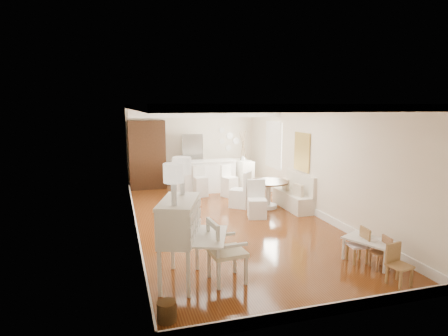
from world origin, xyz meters
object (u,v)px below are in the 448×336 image
pantry_cabinet (147,155)px  breakfast_counter (204,176)px  bar_stool_left (200,181)px  bar_stool_right (229,181)px  kids_chair_a (380,252)px  wicker_basket (167,311)px  slip_chair_far (240,189)px  slip_chair_near (257,199)px  sideboard (243,174)px  kids_chair_b (358,245)px  gustavian_armchair (227,251)px  dining_table (268,195)px  kids_table (369,251)px  secretary_bureau (179,241)px  fridge (202,160)px  kids_chair_c (400,265)px

pantry_cabinet → breakfast_counter: bearing=-32.4°
bar_stool_left → bar_stool_right: (0.85, -0.29, 0.01)m
kids_chair_a → wicker_basket: bearing=-75.4°
slip_chair_far → slip_chair_near: bearing=43.5°
sideboard → pantry_cabinet: bearing=161.4°
slip_chair_near → bar_stool_left: bar_stool_left is taller
kids_chair_b → slip_chair_near: (-0.75, 3.04, 0.15)m
gustavian_armchair → dining_table: gustavian_armchair is taller
kids_table → kids_chair_b: (-0.19, 0.09, 0.11)m
bar_stool_right → pantry_cabinet: pantry_cabinet is taller
secretary_bureau → bar_stool_right: 5.76m
fridge → kids_chair_a: bearing=-79.6°
kids_chair_c → pantry_cabinet: bearing=100.7°
breakfast_counter → pantry_cabinet: bearing=147.6°
wicker_basket → kids_chair_b: kids_chair_b is taller
breakfast_counter → gustavian_armchair: bearing=-99.8°
gustavian_armchair → breakfast_counter: (1.07, 6.23, 0.01)m
fridge → sideboard: fridge is taller
breakfast_counter → kids_chair_a: bearing=-76.3°
wicker_basket → kids_chair_a: 3.79m
kids_table → kids_chair_b: bearing=155.9°
slip_chair_far → fridge: 3.17m
kids_chair_a → kids_chair_b: size_ratio=0.90×
gustavian_armchair → slip_chair_near: 3.54m
breakfast_counter → fridge: bearing=79.2°
bar_stool_right → fridge: 1.97m
secretary_bureau → breakfast_counter: 6.32m
kids_chair_a → bar_stool_right: size_ratio=0.59×
dining_table → slip_chair_far: slip_chair_far is taller
wicker_basket → slip_chair_near: (2.79, 3.96, 0.34)m
slip_chair_near → fridge: size_ratio=0.52×
breakfast_counter → bar_stool_right: breakfast_counter is taller
bar_stool_left → bar_stool_right: bar_stool_right is taller
kids_table → breakfast_counter: breakfast_counter is taller
kids_table → bar_stool_left: bar_stool_left is taller
kids_table → kids_chair_b: 0.24m
bar_stool_left → pantry_cabinet: bearing=125.6°
wicker_basket → kids_chair_c: 3.63m
wicker_basket → pantry_cabinet: (0.45, 8.17, 1.02)m
dining_table → fridge: 3.62m
wicker_basket → kids_chair_b: size_ratio=0.41×
kids_chair_a → kids_chair_c: size_ratio=0.88×
kids_chair_b → bar_stool_right: bearing=-166.3°
wicker_basket → bar_stool_left: 6.83m
gustavian_armchair → sideboard: 7.02m
kids_table → kids_chair_c: (-0.10, -0.85, 0.11)m
dining_table → slip_chair_near: 0.98m
kids_chair_c → sideboard: 7.43m
kids_chair_a → pantry_cabinet: size_ratio=0.25×
kids_chair_b → bar_stool_right: bar_stool_right is taller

